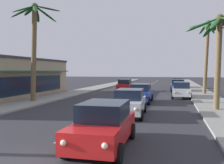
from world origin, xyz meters
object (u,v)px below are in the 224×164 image
object	(u,v)px
sedan_oncoming_far	(125,85)
palm_right_second	(219,42)
sedan_parked_mid_kerb	(177,83)
palm_left_second	(34,37)
sedan_fifth_in_queue	(141,93)
palm_right_third	(207,45)
sedan_third_in_queue	(130,102)
sedan_parked_far_kerb	(181,90)
sedan_parked_nearest_kerb	(178,85)
sedan_lead_at_stop_bar	(104,124)

from	to	relation	value
sedan_oncoming_far	palm_right_second	bearing A→B (deg)	-58.04
sedan_parked_mid_kerb	palm_right_second	xyz separation A→B (m)	(2.36, -23.56, 4.03)
sedan_parked_mid_kerb	palm_left_second	bearing A→B (deg)	-119.87
sedan_fifth_in_queue	palm_right_third	world-z (taller)	palm_right_third
sedan_oncoming_far	palm_right_third	distance (m)	11.93
sedan_third_in_queue	sedan_parked_far_kerb	world-z (taller)	same
sedan_third_in_queue	sedan_parked_far_kerb	bearing A→B (deg)	72.85
sedan_parked_nearest_kerb	palm_right_second	bearing A→B (deg)	-81.61
sedan_third_in_queue	palm_right_second	world-z (taller)	palm_right_second
sedan_parked_mid_kerb	sedan_lead_at_stop_bar	bearing A→B (deg)	-95.44
sedan_oncoming_far	sedan_third_in_queue	bearing A→B (deg)	-78.07
sedan_lead_at_stop_bar	sedan_fifth_in_queue	world-z (taller)	same
sedan_parked_far_kerb	palm_left_second	distance (m)	15.59
sedan_third_in_queue	sedan_fifth_in_queue	xyz separation A→B (m)	(-0.14, 6.64, 0.00)
palm_left_second	palm_right_third	world-z (taller)	palm_left_second
sedan_parked_far_kerb	sedan_third_in_queue	bearing A→B (deg)	-107.15
palm_right_second	palm_right_third	xyz separation A→B (m)	(0.78, 12.70, 1.02)
sedan_parked_nearest_kerb	palm_left_second	size ratio (longest dim) A/B	0.50
sedan_parked_mid_kerb	sedan_oncoming_far	bearing A→B (deg)	-132.10
sedan_third_in_queue	palm_right_third	distance (m)	17.86
sedan_parked_mid_kerb	palm_right_third	world-z (taller)	palm_right_third
sedan_parked_far_kerb	sedan_parked_nearest_kerb	bearing A→B (deg)	91.63
sedan_lead_at_stop_bar	palm_right_third	xyz separation A→B (m)	(6.32, 22.48, 5.05)
sedan_parked_far_kerb	palm_left_second	world-z (taller)	palm_left_second
sedan_oncoming_far	palm_left_second	world-z (taller)	palm_left_second
sedan_fifth_in_queue	palm_right_second	distance (m)	7.93
palm_right_third	sedan_parked_far_kerb	bearing A→B (deg)	-124.09
sedan_parked_nearest_kerb	palm_right_second	size ratio (longest dim) A/B	0.66
sedan_parked_mid_kerb	sedan_parked_far_kerb	size ratio (longest dim) A/B	0.99
sedan_oncoming_far	sedan_parked_mid_kerb	xyz separation A→B (m)	(7.30, 8.08, 0.00)
sedan_fifth_in_queue	sedan_parked_far_kerb	size ratio (longest dim) A/B	1.00
sedan_parked_far_kerb	palm_right_third	distance (m)	7.34
palm_right_third	sedan_parked_nearest_kerb	bearing A→B (deg)	130.26
sedan_parked_mid_kerb	palm_left_second	size ratio (longest dim) A/B	0.50
sedan_oncoming_far	sedan_parked_far_kerb	size ratio (longest dim) A/B	1.01
sedan_parked_mid_kerb	palm_right_third	distance (m)	12.39
sedan_third_in_queue	sedan_parked_nearest_kerb	xyz separation A→B (m)	(3.29, 19.64, 0.00)
palm_right_third	sedan_parked_mid_kerb	bearing A→B (deg)	106.12
sedan_fifth_in_queue	sedan_parked_far_kerb	xyz separation A→B (m)	(3.67, 4.79, 0.00)
sedan_lead_at_stop_bar	sedan_oncoming_far	distance (m)	25.60
sedan_parked_far_kerb	palm_right_third	xyz separation A→B (m)	(2.98, 4.41, 5.05)
sedan_lead_at_stop_bar	sedan_parked_mid_kerb	xyz separation A→B (m)	(3.18, 33.35, 0.00)
sedan_third_in_queue	sedan_oncoming_far	xyz separation A→B (m)	(-3.93, 18.63, 0.00)
palm_left_second	sedan_lead_at_stop_bar	bearing A→B (deg)	-48.90
sedan_oncoming_far	sedan_parked_mid_kerb	world-z (taller)	same
sedan_third_in_queue	sedan_oncoming_far	size ratio (longest dim) A/B	1.00
sedan_parked_nearest_kerb	sedan_parked_mid_kerb	bearing A→B (deg)	89.40
sedan_lead_at_stop_bar	sedan_oncoming_far	xyz separation A→B (m)	(-4.12, 25.27, 0.00)
sedan_fifth_in_queue	sedan_parked_nearest_kerb	distance (m)	13.44
palm_right_second	sedan_fifth_in_queue	bearing A→B (deg)	149.19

